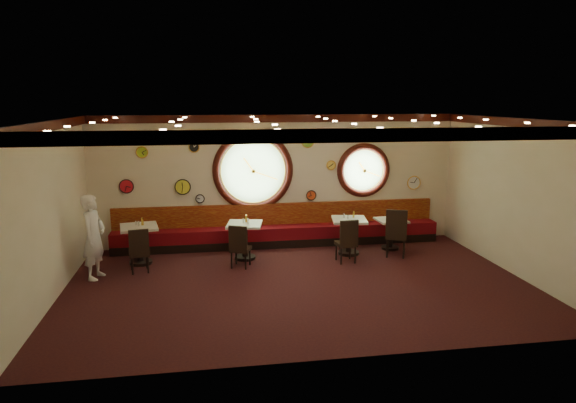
% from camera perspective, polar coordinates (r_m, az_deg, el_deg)
% --- Properties ---
extents(floor, '(9.00, 6.00, 0.00)m').
position_cam_1_polar(floor, '(10.22, 1.24, -9.14)').
color(floor, black).
rests_on(floor, ground).
extents(ceiling, '(9.00, 6.00, 0.02)m').
position_cam_1_polar(ceiling, '(9.58, 1.32, 9.09)').
color(ceiling, '#C28B36').
rests_on(ceiling, wall_back).
extents(wall_back, '(9.00, 0.02, 3.20)m').
position_cam_1_polar(wall_back, '(12.69, -1.19, 2.39)').
color(wall_back, beige).
rests_on(wall_back, floor).
extents(wall_front, '(9.00, 0.02, 3.20)m').
position_cam_1_polar(wall_front, '(6.93, 5.82, -5.28)').
color(wall_front, beige).
rests_on(wall_front, floor).
extents(wall_left, '(0.02, 6.00, 3.20)m').
position_cam_1_polar(wall_left, '(10.00, -24.99, -1.13)').
color(wall_left, beige).
rests_on(wall_left, floor).
extents(wall_right, '(0.02, 6.00, 3.20)m').
position_cam_1_polar(wall_right, '(11.47, 23.97, 0.44)').
color(wall_right, beige).
rests_on(wall_right, floor).
extents(molding_back, '(9.00, 0.10, 0.18)m').
position_cam_1_polar(molding_back, '(12.49, -1.19, 9.21)').
color(molding_back, '#340D09').
rests_on(molding_back, wall_back).
extents(molding_front, '(9.00, 0.10, 0.18)m').
position_cam_1_polar(molding_front, '(6.71, 5.97, 7.30)').
color(molding_front, '#340D09').
rests_on(molding_front, wall_back).
extents(molding_left, '(0.10, 6.00, 0.18)m').
position_cam_1_polar(molding_left, '(9.80, -25.45, 7.53)').
color(molding_left, '#340D09').
rests_on(molding_left, wall_back).
extents(molding_right, '(0.10, 6.00, 0.18)m').
position_cam_1_polar(molding_right, '(11.28, 24.37, 7.98)').
color(molding_right, '#340D09').
rests_on(molding_right, wall_back).
extents(banquette_base, '(8.00, 0.55, 0.20)m').
position_cam_1_polar(banquette_base, '(12.74, -0.99, -4.49)').
color(banquette_base, black).
rests_on(banquette_base, floor).
extents(banquette_seat, '(8.00, 0.55, 0.30)m').
position_cam_1_polar(banquette_seat, '(12.67, -0.99, -3.40)').
color(banquette_seat, '#5B0710').
rests_on(banquette_seat, banquette_base).
extents(banquette_back, '(8.00, 0.10, 0.55)m').
position_cam_1_polar(banquette_back, '(12.79, -1.14, -1.42)').
color(banquette_back, '#650809').
rests_on(banquette_back, wall_back).
extents(porthole_left_glass, '(1.66, 0.02, 1.66)m').
position_cam_1_polar(porthole_left_glass, '(12.58, -3.91, 3.44)').
color(porthole_left_glass, '#7CAC67').
rests_on(porthole_left_glass, wall_back).
extents(porthole_left_frame, '(1.98, 0.18, 1.98)m').
position_cam_1_polar(porthole_left_frame, '(12.56, -3.90, 3.43)').
color(porthole_left_frame, '#340D09').
rests_on(porthole_left_frame, wall_back).
extents(porthole_left_ring, '(1.61, 0.03, 1.61)m').
position_cam_1_polar(porthole_left_ring, '(12.53, -3.89, 3.41)').
color(porthole_left_ring, gold).
rests_on(porthole_left_ring, wall_back).
extents(porthole_right_glass, '(1.10, 0.02, 1.10)m').
position_cam_1_polar(porthole_right_glass, '(13.14, 8.36, 3.46)').
color(porthole_right_glass, '#7CAC67').
rests_on(porthole_right_glass, wall_back).
extents(porthole_right_frame, '(1.38, 0.18, 1.38)m').
position_cam_1_polar(porthole_right_frame, '(13.13, 8.38, 3.45)').
color(porthole_right_frame, '#340D09').
rests_on(porthole_right_frame, wall_back).
extents(porthole_right_ring, '(1.09, 0.03, 1.09)m').
position_cam_1_polar(porthole_right_ring, '(13.10, 8.42, 3.43)').
color(porthole_right_ring, gold).
rests_on(porthole_right_ring, wall_back).
extents(wall_clock_0, '(0.36, 0.03, 0.36)m').
position_cam_1_polar(wall_clock_0, '(12.56, -11.62, 1.60)').
color(wall_clock_0, yellow).
rests_on(wall_clock_0, wall_back).
extents(wall_clock_1, '(0.22, 0.03, 0.22)m').
position_cam_1_polar(wall_clock_1, '(12.86, 4.81, 4.04)').
color(wall_clock_1, '#F4D651').
rests_on(wall_clock_1, wall_back).
extents(wall_clock_2, '(0.24, 0.03, 0.24)m').
position_cam_1_polar(wall_clock_2, '(12.42, -10.41, 5.96)').
color(wall_clock_2, black).
rests_on(wall_clock_2, wall_back).
extents(wall_clock_3, '(0.20, 0.03, 0.20)m').
position_cam_1_polar(wall_clock_3, '(12.60, -9.75, 0.31)').
color(wall_clock_3, white).
rests_on(wall_clock_3, wall_back).
extents(wall_clock_4, '(0.24, 0.03, 0.24)m').
position_cam_1_polar(wall_clock_4, '(12.86, 2.59, 0.69)').
color(wall_clock_4, '#E8481B').
rests_on(wall_clock_4, wall_back).
extents(wall_clock_5, '(0.34, 0.03, 0.34)m').
position_cam_1_polar(wall_clock_5, '(13.63, 13.79, 2.04)').
color(wall_clock_5, white).
rests_on(wall_clock_5, wall_back).
extents(wall_clock_6, '(0.26, 0.03, 0.26)m').
position_cam_1_polar(wall_clock_6, '(12.51, -15.91, 5.30)').
color(wall_clock_6, '#A5D32A').
rests_on(wall_clock_6, wall_back).
extents(wall_clock_7, '(0.30, 0.03, 0.30)m').
position_cam_1_polar(wall_clock_7, '(12.66, 2.20, 6.69)').
color(wall_clock_7, '#7ABA3A').
rests_on(wall_clock_7, wall_back).
extents(wall_clock_8, '(0.32, 0.03, 0.32)m').
position_cam_1_polar(wall_clock_8, '(12.67, -17.51, 1.62)').
color(wall_clock_8, red).
rests_on(wall_clock_8, wall_back).
extents(table_a, '(0.90, 0.90, 0.86)m').
position_cam_1_polar(table_a, '(11.72, -16.16, -4.12)').
color(table_a, black).
rests_on(table_a, floor).
extents(table_b, '(0.88, 0.88, 0.83)m').
position_cam_1_polar(table_b, '(11.64, -4.83, -3.88)').
color(table_b, black).
rests_on(table_b, floor).
extents(table_c, '(0.89, 0.89, 0.85)m').
position_cam_1_polar(table_c, '(12.03, 6.79, -3.36)').
color(table_c, black).
rests_on(table_c, floor).
extents(table_d, '(0.71, 0.71, 0.74)m').
position_cam_1_polar(table_d, '(12.62, 11.35, -3.15)').
color(table_d, black).
rests_on(table_d, floor).
extents(chair_a, '(0.47, 0.47, 0.59)m').
position_cam_1_polar(chair_a, '(11.10, -16.23, -4.96)').
color(chair_a, black).
rests_on(chair_a, floor).
extents(chair_b, '(0.52, 0.52, 0.59)m').
position_cam_1_polar(chair_b, '(11.02, -5.43, -4.67)').
color(chair_b, black).
rests_on(chair_b, floor).
extents(chair_c, '(0.45, 0.45, 0.61)m').
position_cam_1_polar(chair_c, '(11.37, 6.62, -4.07)').
color(chair_c, black).
rests_on(chair_c, floor).
extents(chair_d, '(0.62, 0.62, 0.70)m').
position_cam_1_polar(chair_d, '(11.95, 11.95, -3.10)').
color(chair_d, black).
rests_on(chair_d, floor).
extents(condiment_a_salt, '(0.03, 0.03, 0.09)m').
position_cam_1_polar(condiment_a_salt, '(11.72, -16.55, -2.31)').
color(condiment_a_salt, silver).
rests_on(condiment_a_salt, table_a).
extents(condiment_b_salt, '(0.04, 0.04, 0.10)m').
position_cam_1_polar(condiment_b_salt, '(11.57, -4.99, -2.16)').
color(condiment_b_salt, silver).
rests_on(condiment_b_salt, table_b).
extents(condiment_c_salt, '(0.04, 0.04, 0.11)m').
position_cam_1_polar(condiment_c_salt, '(12.00, 6.25, -1.58)').
color(condiment_c_salt, silver).
rests_on(condiment_c_salt, table_c).
extents(condiment_d_salt, '(0.04, 0.04, 0.11)m').
position_cam_1_polar(condiment_d_salt, '(12.60, 11.15, -1.62)').
color(condiment_d_salt, '#B9B9BD').
rests_on(condiment_d_salt, table_d).
extents(condiment_a_pepper, '(0.04, 0.04, 0.11)m').
position_cam_1_polar(condiment_a_pepper, '(11.62, -16.26, -2.36)').
color(condiment_a_pepper, silver).
rests_on(condiment_a_pepper, table_a).
extents(condiment_b_pepper, '(0.04, 0.04, 0.11)m').
position_cam_1_polar(condiment_b_pepper, '(11.48, -4.45, -2.21)').
color(condiment_b_pepper, silver).
rests_on(condiment_b_pepper, table_b).
extents(condiment_c_pepper, '(0.03, 0.03, 0.09)m').
position_cam_1_polar(condiment_c_pepper, '(11.91, 6.67, -1.72)').
color(condiment_c_pepper, silver).
rests_on(condiment_c_pepper, table_c).
extents(condiment_d_pepper, '(0.03, 0.03, 0.09)m').
position_cam_1_polar(condiment_d_pepper, '(12.54, 11.60, -1.75)').
color(condiment_d_pepper, silver).
rests_on(condiment_d_pepper, table_d).
extents(condiment_a_bottle, '(0.05, 0.05, 0.17)m').
position_cam_1_polar(condiment_a_bottle, '(11.66, -15.88, -2.13)').
color(condiment_a_bottle, gold).
rests_on(condiment_a_bottle, table_a).
extents(condiment_b_bottle, '(0.05, 0.05, 0.16)m').
position_cam_1_polar(condiment_b_bottle, '(11.66, -4.68, -1.89)').
color(condiment_b_bottle, gold).
rests_on(condiment_b_bottle, table_b).
extents(condiment_c_bottle, '(0.05, 0.05, 0.15)m').
position_cam_1_polar(condiment_c_bottle, '(12.07, 7.30, -1.43)').
color(condiment_c_bottle, gold).
rests_on(condiment_c_bottle, table_c).
extents(condiment_d_bottle, '(0.05, 0.05, 0.15)m').
position_cam_1_polar(condiment_d_bottle, '(12.67, 11.84, -1.48)').
color(condiment_d_bottle, gold).
rests_on(condiment_d_bottle, table_d).
extents(waiter, '(0.56, 0.72, 1.72)m').
position_cam_1_polar(waiter, '(11.00, -20.77, -3.69)').
color(waiter, white).
rests_on(waiter, floor).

